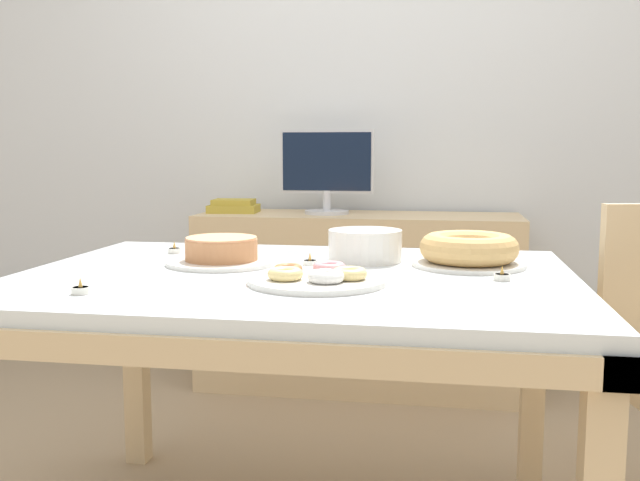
{
  "coord_description": "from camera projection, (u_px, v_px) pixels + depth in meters",
  "views": [
    {
      "loc": [
        0.37,
        -1.78,
        1.09
      ],
      "look_at": [
        0.03,
        0.2,
        0.83
      ],
      "focal_mm": 40.0,
      "sensor_mm": 36.0,
      "label": 1
    }
  ],
  "objects": [
    {
      "name": "tealight_near_front",
      "position": [
        81.0,
        290.0,
        1.57
      ],
      "size": [
        0.04,
        0.04,
        0.04
      ],
      "color": "silver",
      "rests_on": "dining_table"
    },
    {
      "name": "tealight_centre",
      "position": [
        174.0,
        250.0,
        2.19
      ],
      "size": [
        0.04,
        0.04,
        0.04
      ],
      "color": "silver",
      "rests_on": "dining_table"
    },
    {
      "name": "dining_table",
      "position": [
        296.0,
        307.0,
        1.85
      ],
      "size": [
        1.45,
        1.08,
        0.77
      ],
      "color": "silver",
      "rests_on": "ground"
    },
    {
      "name": "cake_golden_bundt",
      "position": [
        469.0,
        251.0,
        1.94
      ],
      "size": [
        0.31,
        0.31,
        0.09
      ],
      "color": "silver",
      "rests_on": "dining_table"
    },
    {
      "name": "book_stack",
      "position": [
        234.0,
        206.0,
        3.3
      ],
      "size": [
        0.24,
        0.19,
        0.06
      ],
      "color": "#B29933",
      "rests_on": "sideboard"
    },
    {
      "name": "tealight_left_edge",
      "position": [
        502.0,
        276.0,
        1.73
      ],
      "size": [
        0.04,
        0.04,
        0.04
      ],
      "color": "silver",
      "rests_on": "dining_table"
    },
    {
      "name": "tealight_right_edge",
      "position": [
        310.0,
        262.0,
        1.95
      ],
      "size": [
        0.04,
        0.04,
        0.04
      ],
      "color": "silver",
      "rests_on": "dining_table"
    },
    {
      "name": "plate_stack",
      "position": [
        365.0,
        245.0,
        2.03
      ],
      "size": [
        0.21,
        0.21,
        0.09
      ],
      "color": "silver",
      "rests_on": "dining_table"
    },
    {
      "name": "sideboard",
      "position": [
        358.0,
        301.0,
        3.26
      ],
      "size": [
        1.44,
        0.44,
        0.8
      ],
      "color": "#D1B284",
      "rests_on": "ground"
    },
    {
      "name": "pastry_platter",
      "position": [
        317.0,
        278.0,
        1.69
      ],
      "size": [
        0.33,
        0.33,
        0.04
      ],
      "color": "silver",
      "rests_on": "dining_table"
    },
    {
      "name": "computer_monitor",
      "position": [
        327.0,
        172.0,
        3.2
      ],
      "size": [
        0.42,
        0.2,
        0.38
      ],
      "color": "silver",
      "rests_on": "sideboard"
    },
    {
      "name": "wall_back",
      "position": [
        366.0,
        105.0,
        3.43
      ],
      "size": [
        8.0,
        0.1,
        2.6
      ],
      "primitive_type": "cube",
      "color": "silver",
      "rests_on": "ground"
    },
    {
      "name": "cake_chocolate_round",
      "position": [
        222.0,
        253.0,
        1.98
      ],
      "size": [
        0.31,
        0.31,
        0.08
      ],
      "color": "silver",
      "rests_on": "dining_table"
    }
  ]
}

